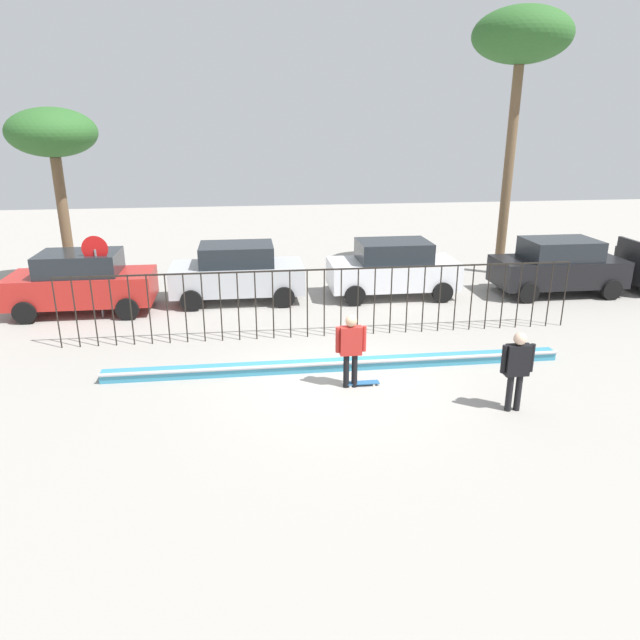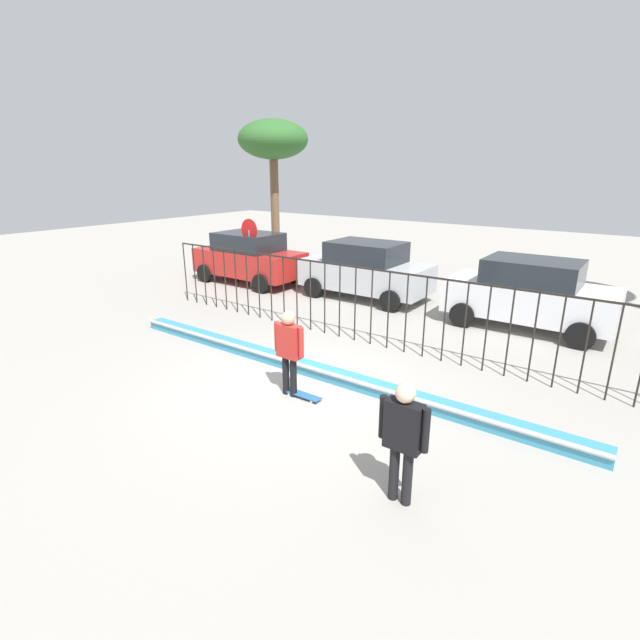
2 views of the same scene
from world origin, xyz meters
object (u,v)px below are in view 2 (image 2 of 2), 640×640
(skateboard, at_px, (302,395))
(parked_car_red, at_px, (249,257))
(palm_tree_short, at_px, (273,143))
(camera_operator, at_px, (403,433))
(skateboarder, at_px, (289,346))
(parked_car_white, at_px, (530,293))
(parked_car_silver, at_px, (366,270))
(stop_sign, at_px, (250,244))

(skateboard, height_order, parked_car_red, parked_car_red)
(parked_car_red, xyz_separation_m, palm_tree_short, (-1.09, 2.82, 4.23))
(camera_operator, relative_size, parked_car_red, 0.40)
(skateboard, bearing_deg, camera_operator, -26.22)
(skateboarder, distance_m, camera_operator, 3.48)
(skateboard, relative_size, parked_car_white, 0.19)
(parked_car_red, distance_m, parked_car_silver, 4.80)
(parked_car_silver, distance_m, parked_car_white, 5.21)
(palm_tree_short, bearing_deg, skateboarder, -47.96)
(skateboard, bearing_deg, parked_car_white, 73.46)
(skateboard, distance_m, parked_car_red, 9.94)
(skateboard, xyz_separation_m, parked_car_silver, (-2.79, 7.03, 0.91))
(skateboarder, height_order, skateboard, skateboarder)
(parked_car_red, distance_m, stop_sign, 1.10)
(skateboarder, xyz_separation_m, palm_tree_short, (-8.36, 9.27, 4.19))
(camera_operator, bearing_deg, skateboard, 5.05)
(skateboarder, distance_m, parked_car_red, 9.72)
(camera_operator, relative_size, parked_car_white, 0.40)
(skateboard, distance_m, parked_car_white, 7.39)
(palm_tree_short, bearing_deg, skateboard, -46.90)
(camera_operator, bearing_deg, parked_car_white, -53.07)
(parked_car_red, xyz_separation_m, stop_sign, (0.65, -0.60, 0.64))
(stop_sign, bearing_deg, camera_operator, -37.15)
(skateboard, relative_size, palm_tree_short, 0.13)
(camera_operator, distance_m, parked_car_silver, 10.29)
(skateboarder, distance_m, parked_car_silver, 7.51)
(skateboard, xyz_separation_m, parked_car_red, (-7.54, 6.40, 0.91))
(parked_car_silver, distance_m, stop_sign, 4.33)
(parked_car_red, bearing_deg, stop_sign, -42.52)
(parked_car_red, bearing_deg, parked_car_white, 2.96)
(parked_car_silver, bearing_deg, parked_car_red, -171.11)
(parked_car_red, height_order, stop_sign, stop_sign)
(skateboarder, xyz_separation_m, parked_car_silver, (-2.51, 7.08, -0.04))
(palm_tree_short, bearing_deg, stop_sign, -63.01)
(stop_sign, relative_size, palm_tree_short, 0.41)
(parked_car_red, relative_size, palm_tree_short, 0.70)
(camera_operator, height_order, parked_car_red, parked_car_red)
(parked_car_red, bearing_deg, parked_car_silver, 7.53)
(camera_operator, bearing_deg, parked_car_red, -3.50)
(skateboarder, xyz_separation_m, parked_car_red, (-7.27, 6.45, -0.04))
(parked_car_silver, height_order, palm_tree_short, palm_tree_short)
(stop_sign, bearing_deg, skateboarder, -41.47)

